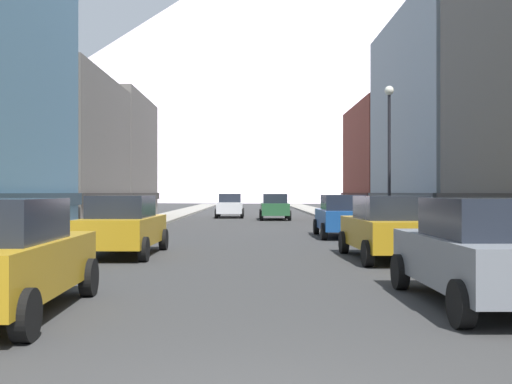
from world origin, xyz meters
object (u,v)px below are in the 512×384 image
Objects in this scene: car_left_0 at (0,257)px; pedestrian_0 at (108,216)px; car_left_1 at (123,225)px; car_right_2 at (342,216)px; car_driving_0 at (275,207)px; car_right_1 at (388,227)px; car_right_0 at (482,252)px; car_driving_1 at (230,205)px; potted_plant_1 at (476,234)px; potted_plant_2 at (28,232)px; trash_bin_right at (505,242)px; streetlamp_right at (389,138)px.

car_left_0 is 2.90× the size of pedestrian_0.
car_right_2 is (7.60, 7.21, 0.00)m from car_left_1.
car_left_0 and car_driving_0 have the same top height.
car_left_1 is 0.99× the size of car_right_1.
car_left_1 and car_right_0 have the same top height.
car_driving_1 is (-5.40, 19.63, 0.00)m from car_right_2.
car_left_1 is at bearing -103.10° from car_driving_0.
potted_plant_2 is at bearing 179.33° from potted_plant_1.
trash_bin_right is at bearing -75.01° from car_driving_1.
car_left_0 is 8.62m from car_left_1.
trash_bin_right reaches higher than potted_plant_1.
car_left_1 is 8.56m from pedestrian_0.
car_right_0 is 1.00× the size of car_right_2.
trash_bin_right is at bearing -83.05° from streetlamp_right.
car_left_1 is 5.08× the size of potted_plant_2.
car_right_0 is 9.29m from potted_plant_1.
car_left_0 is at bearing -115.63° from car_right_2.
pedestrian_0 is at bearing 150.93° from potted_plant_1.
car_right_1 is 3.10m from trash_bin_right.
potted_plant_1 is at bearing 69.83° from car_right_0.
car_left_1 and car_driving_0 have the same top height.
car_right_2 is at bearing 43.51° from car_left_1.
car_right_1 is 4.54× the size of trash_bin_right.
car_right_2 is 20.36m from car_driving_1.
potted_plant_2 is at bearing 162.68° from car_left_1.
potted_plant_1 is (0.65, 3.69, -0.07)m from trash_bin_right.
car_right_0 is 2.87× the size of pedestrian_0.
car_left_0 is 5.12× the size of potted_plant_2.
potted_plant_1 is (3.20, 8.71, -0.32)m from car_right_0.
car_right_1 is at bearing -79.06° from car_driving_1.
car_right_0 is at bearing -85.95° from car_driving_0.
car_left_0 and car_right_0 have the same top height.
car_driving_0 is at bearing 103.57° from potted_plant_1.
car_left_1 reaches higher than potted_plant_1.
car_right_2 is at bearing 116.64° from potted_plant_1.
car_driving_0 is 18.50m from streetlamp_right.
car_driving_0 is 16.93m from pedestrian_0.
potted_plant_1 is at bearing 80.00° from trash_bin_right.
potted_plant_1 is (8.60, -26.01, -0.32)m from car_driving_1.
potted_plant_2 is at bearing 140.58° from car_right_0.
streetlamp_right is (6.95, -21.49, 3.09)m from car_driving_1.
potted_plant_2 is 0.57× the size of pedestrian_0.
trash_bin_right is at bearing 63.09° from car_right_0.
car_right_2 is at bearing -74.62° from car_driving_1.
car_right_0 reaches higher than pedestrian_0.
car_right_1 and car_right_2 have the same top height.
car_right_0 is at bearing -96.68° from streetlamp_right.
potted_plant_2 is (-13.35, 3.85, -0.00)m from trash_bin_right.
car_left_0 is at bearing -174.44° from car_right_0.
car_driving_0 is (-2.20, 15.99, 0.00)m from car_right_2.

